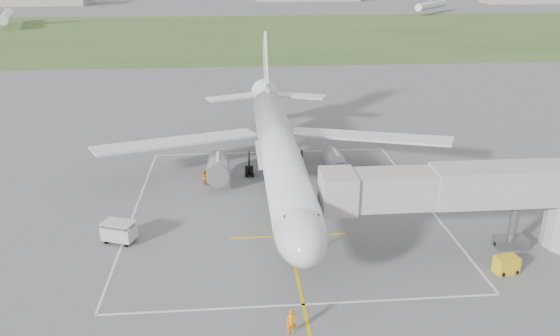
{
  "coord_description": "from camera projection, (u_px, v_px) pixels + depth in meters",
  "views": [
    {
      "loc": [
        -4.33,
        -51.45,
        22.18
      ],
      "look_at": [
        -0.23,
        -4.0,
        4.0
      ],
      "focal_mm": 35.0,
      "sensor_mm": 36.0,
      "label": 1
    }
  ],
  "objects": [
    {
      "name": "airliner",
      "position": [
        278.0,
        148.0,
        55.28
      ],
      "size": [
        38.93,
        46.75,
        13.52
      ],
      "color": "silver",
      "rests_on": "ground"
    },
    {
      "name": "apron_markings",
      "position": [
        284.0,
        215.0,
        50.73
      ],
      "size": [
        28.2,
        60.0,
        0.01
      ],
      "color": "gold",
      "rests_on": "ground"
    },
    {
      "name": "gpu_unit",
      "position": [
        506.0,
        265.0,
        41.22
      ],
      "size": [
        1.89,
        1.48,
        1.29
      ],
      "rotation": [
        0.0,
        0.0,
        0.18
      ],
      "color": "gold",
      "rests_on": "ground"
    },
    {
      "name": "ground",
      "position": [
        279.0,
        190.0,
        56.15
      ],
      "size": [
        700.0,
        700.0,
        0.0
      ],
      "primitive_type": "plane",
      "color": "#565658",
      "rests_on": "ground"
    },
    {
      "name": "ramp_worker_nose",
      "position": [
        291.0,
        322.0,
        34.29
      ],
      "size": [
        0.65,
        0.43,
        1.77
      ],
      "primitive_type": "imported",
      "rotation": [
        0.0,
        0.0,
        0.02
      ],
      "color": "orange",
      "rests_on": "ground"
    },
    {
      "name": "baggage_cart",
      "position": [
        119.0,
        232.0,
        45.55
      ],
      "size": [
        3.04,
        2.43,
        1.84
      ],
      "rotation": [
        0.0,
        0.0,
        -0.36
      ],
      "color": "#B8B8B8",
      "rests_on": "ground"
    },
    {
      "name": "jet_bridge",
      "position": [
        491.0,
        196.0,
        43.16
      ],
      "size": [
        23.4,
        5.0,
        7.2
      ],
      "color": "#ABA49A",
      "rests_on": "ground"
    },
    {
      "name": "grass_strip",
      "position": [
        245.0,
        33.0,
        177.15
      ],
      "size": [
        700.0,
        120.0,
        0.02
      ],
      "primitive_type": "cube",
      "color": "#3A5726",
      "rests_on": "ground"
    },
    {
      "name": "distant_aircraft",
      "position": [
        242.0,
        10.0,
        217.48
      ],
      "size": [
        185.59,
        65.48,
        8.85
      ],
      "color": "silver",
      "rests_on": "ground"
    },
    {
      "name": "ramp_worker_wing",
      "position": [
        205.0,
        177.0,
        57.45
      ],
      "size": [
        0.94,
        0.95,
        1.55
      ],
      "primitive_type": "imported",
      "rotation": [
        0.0,
        0.0,
        2.28
      ],
      "color": "orange",
      "rests_on": "ground"
    }
  ]
}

